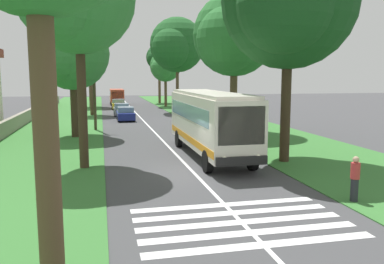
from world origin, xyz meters
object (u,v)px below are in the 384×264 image
object	(u,v)px
roadside_tree_right_1	(176,46)
pedestrian	(355,178)
roadside_tree_left_1	(88,55)
roadside_tree_right_4	(158,59)
trailing_car_2	(118,104)
roadside_tree_right_3	(286,4)
roadside_tree_right_0	(232,38)
roadside_tree_right_2	(164,67)
trailing_minibus_0	(117,95)
trailing_car_0	(126,114)
utility_pole	(94,81)
trailing_car_1	(121,110)
roadside_tree_left_2	(75,1)
roadside_tree_left_4	(89,55)
coach_bus	(209,120)
roadside_tree_left_0	(71,55)

from	to	relation	value
roadside_tree_right_1	pedestrian	size ratio (longest dim) A/B	7.13
roadside_tree_left_1	roadside_tree_right_4	xyz separation A→B (m)	(6.85, -11.38, -0.11)
trailing_car_2	roadside_tree_left_1	bearing A→B (deg)	41.74
roadside_tree_left_1	roadside_tree_right_3	world-z (taller)	roadside_tree_right_3
roadside_tree_right_0	roadside_tree_right_2	distance (m)	29.90
trailing_minibus_0	roadside_tree_left_1	xyz separation A→B (m)	(-4.40, 4.17, 6.16)
roadside_tree_right_4	trailing_car_0	bearing A→B (deg)	164.61
utility_pole	trailing_car_2	bearing A→B (deg)	-7.34
trailing_car_1	roadside_tree_right_4	distance (m)	22.99
trailing_car_1	roadside_tree_right_2	world-z (taller)	roadside_tree_right_2
trailing_minibus_0	roadside_tree_right_3	xyz separation A→B (m)	(-46.86, -6.95, 6.76)
trailing_car_1	roadside_tree_right_0	size ratio (longest dim) A/B	0.38
roadside_tree_right_2	roadside_tree_left_2	bearing A→B (deg)	165.32
roadside_tree_right_4	utility_pole	world-z (taller)	roadside_tree_right_4
trailing_car_1	trailing_car_2	distance (m)	9.29
roadside_tree_left_4	roadside_tree_right_2	size ratio (longest dim) A/B	1.12
roadside_tree_right_2	roadside_tree_right_0	bearing A→B (deg)	-178.47
coach_bus	trailing_car_2	size ratio (longest dim) A/B	2.60
trailing_car_1	trailing_car_2	bearing A→B (deg)	-0.13
roadside_tree_right_2	pedestrian	bearing A→B (deg)	179.46
trailing_car_1	roadside_tree_right_4	world-z (taller)	roadside_tree_right_4
roadside_tree_right_0	roadside_tree_left_0	bearing A→B (deg)	87.68
roadside_tree_right_0	pedestrian	bearing A→B (deg)	176.12
trailing_car_2	coach_bus	bearing A→B (deg)	-174.02
trailing_car_1	roadside_tree_right_0	xyz separation A→B (m)	(-17.23, -7.96, 7.01)
roadside_tree_left_4	roadside_tree_right_4	xyz separation A→B (m)	(19.70, -10.93, 0.48)
roadside_tree_left_0	roadside_tree_right_0	xyz separation A→B (m)	(-0.50, -12.41, 1.52)
trailing_minibus_0	roadside_tree_left_0	bearing A→B (deg)	172.46
roadside_tree_right_2	utility_pole	world-z (taller)	roadside_tree_right_2
roadside_tree_left_4	roadside_tree_right_1	xyz separation A→B (m)	(1.94, -10.66, 1.29)
roadside_tree_left_4	roadside_tree_left_0	bearing A→B (deg)	177.08
roadside_tree_left_4	roadside_tree_right_2	xyz separation A→B (m)	(11.66, -10.71, -1.16)
roadside_tree_left_2	roadside_tree_right_2	xyz separation A→B (m)	(40.37, -10.58, -2.29)
trailing_car_0	roadside_tree_left_4	bearing A→B (deg)	29.02
trailing_car_0	roadside_tree_right_1	bearing A→B (deg)	-39.10
roadside_tree_right_1	roadside_tree_right_2	xyz separation A→B (m)	(9.72, -0.05, -2.45)
trailing_minibus_0	roadside_tree_right_0	bearing A→B (deg)	-167.60
roadside_tree_right_2	coach_bus	bearing A→B (deg)	174.95
roadside_tree_right_3	pedestrian	world-z (taller)	roadside_tree_right_3
roadside_tree_left_1	roadside_tree_right_0	distance (m)	33.25
utility_pole	pedestrian	bearing A→B (deg)	-157.10
roadside_tree_right_1	roadside_tree_left_2	bearing A→B (deg)	161.05
roadside_tree_left_2	roadside_tree_right_1	bearing A→B (deg)	-18.95
trailing_car_1	roadside_tree_left_2	size ratio (longest dim) A/B	0.39
trailing_minibus_0	trailing_car_1	bearing A→B (deg)	179.45
roadside_tree_right_3	roadside_tree_right_4	bearing A→B (deg)	-0.31
roadside_tree_left_4	trailing_car_2	bearing A→B (deg)	-23.14
roadside_tree_right_0	coach_bus	bearing A→B (deg)	154.77
trailing_car_1	roadside_tree_right_3	bearing A→B (deg)	-166.05
trailing_car_1	roadside_tree_left_0	xyz separation A→B (m)	(-16.73, 4.45, 5.50)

